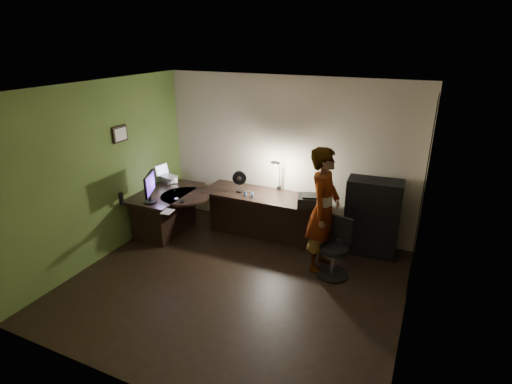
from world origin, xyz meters
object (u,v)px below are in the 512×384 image
at_px(desk_left, 167,212).
at_px(cabinet, 372,217).
at_px(desk_right, 262,215).
at_px(monitor, 149,192).
at_px(person, 323,210).
at_px(office_chair, 334,249).

bearing_deg(desk_left, cabinet, 10.89).
bearing_deg(cabinet, desk_left, -170.97).
xyz_separation_m(desk_right, monitor, (-1.50, -1.07, 0.57)).
distance_m(cabinet, person, 1.01).
relative_size(monitor, office_chair, 0.62).
bearing_deg(monitor, cabinet, -4.36).
bearing_deg(monitor, office_chair, -18.24).
relative_size(monitor, person, 0.28).
relative_size(desk_left, desk_right, 0.65).
bearing_deg(desk_left, desk_right, 18.64).
distance_m(desk_right, cabinet, 1.84).
bearing_deg(desk_right, desk_left, -159.63).
bearing_deg(person, desk_left, 91.86).
xyz_separation_m(monitor, office_chair, (2.95, 0.35, -0.52)).
relative_size(desk_left, monitor, 2.51).
relative_size(desk_right, monitor, 3.88).
distance_m(desk_left, monitor, 0.75).
distance_m(desk_right, person, 1.46).
bearing_deg(desk_left, person, -1.59).
distance_m(desk_right, monitor, 1.93).
bearing_deg(person, desk_right, 66.45).
bearing_deg(cabinet, person, -131.93).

